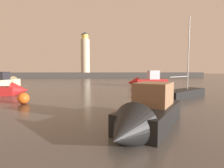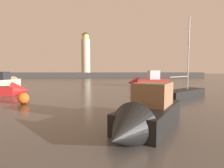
{
  "view_description": "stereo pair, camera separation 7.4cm",
  "coord_description": "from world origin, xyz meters",
  "views": [
    {
      "loc": [
        0.55,
        -1.01,
        3.02
      ],
      "look_at": [
        1.71,
        20.92,
        1.3
      ],
      "focal_mm": 28.35,
      "sensor_mm": 36.0,
      "label": 1
    },
    {
      "loc": [
        0.63,
        -1.02,
        3.02
      ],
      "look_at": [
        1.71,
        20.92,
        1.3
      ],
      "focal_mm": 28.35,
      "sensor_mm": 36.0,
      "label": 2
    }
  ],
  "objects": [
    {
      "name": "motorboat_2",
      "position": [
        -11.92,
        20.88,
        0.69
      ],
      "size": [
        7.25,
        2.65,
        2.53
      ],
      "color": "#B21E1E",
      "rests_on": "ground_plane"
    },
    {
      "name": "motorboat_4",
      "position": [
        -17.12,
        32.82,
        0.89
      ],
      "size": [
        3.06,
        8.15,
        3.11
      ],
      "color": "beige",
      "rests_on": "ground_plane"
    },
    {
      "name": "motorboat_3",
      "position": [
        8.78,
        31.75,
        0.91
      ],
      "size": [
        7.7,
        3.03,
        3.26
      ],
      "color": "#B21E1E",
      "rests_on": "ground_plane"
    },
    {
      "name": "mooring_buoy",
      "position": [
        -6.57,
        15.09,
        0.5
      ],
      "size": [
        1.01,
        1.01,
        1.01
      ],
      "primitive_type": "sphere",
      "color": "#EA5919",
      "rests_on": "ground_plane"
    },
    {
      "name": "breakwater",
      "position": [
        0.0,
        75.06,
        1.02
      ],
      "size": [
        87.71,
        5.27,
        2.04
      ],
      "primitive_type": "cube",
      "color": "#423F3D",
      "rests_on": "ground_plane"
    },
    {
      "name": "ground_plane",
      "position": [
        0.0,
        37.53,
        0.0
      ],
      "size": [
        225.17,
        225.17,
        0.0
      ],
      "primitive_type": "plane",
      "color": "#4C4742"
    },
    {
      "name": "motorboat_0",
      "position": [
        2.67,
        7.62,
        0.75
      ],
      "size": [
        5.68,
        7.2,
        2.81
      ],
      "color": "black",
      "rests_on": "ground_plane"
    },
    {
      "name": "lighthouse",
      "position": [
        -6.79,
        75.06,
        10.09
      ],
      "size": [
        3.67,
        3.67,
        17.01
      ],
      "color": "beige",
      "rests_on": "breakwater"
    },
    {
      "name": "sailboat_moored",
      "position": [
        9.71,
        18.22,
        0.48
      ],
      "size": [
        6.46,
        5.64,
        9.02
      ],
      "color": "black",
      "rests_on": "ground_plane"
    }
  ]
}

